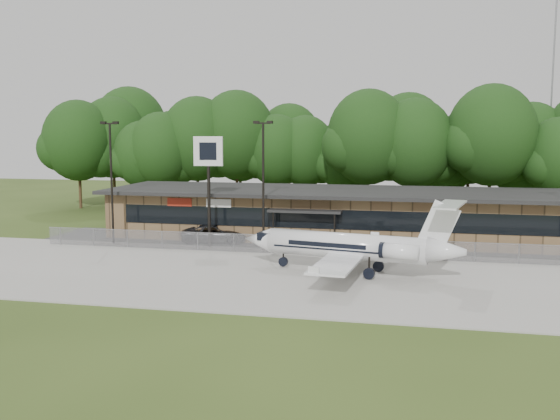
% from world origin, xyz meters
% --- Properties ---
extents(ground, '(160.00, 160.00, 0.00)m').
position_xyz_m(ground, '(0.00, 0.00, 0.00)').
color(ground, '#314318').
rests_on(ground, ground).
extents(apron, '(64.00, 18.00, 0.08)m').
position_xyz_m(apron, '(0.00, 8.00, 0.04)').
color(apron, '#9E9B93').
rests_on(apron, ground).
extents(parking_lot, '(50.00, 9.00, 0.06)m').
position_xyz_m(parking_lot, '(0.00, 19.50, 0.03)').
color(parking_lot, '#383835').
rests_on(parking_lot, ground).
extents(terminal, '(41.00, 11.65, 4.30)m').
position_xyz_m(terminal, '(-0.00, 23.94, 2.18)').
color(terminal, brown).
rests_on(terminal, ground).
extents(fence, '(46.00, 0.04, 1.52)m').
position_xyz_m(fence, '(0.00, 15.00, 0.78)').
color(fence, gray).
rests_on(fence, ground).
extents(treeline, '(72.00, 12.00, 15.00)m').
position_xyz_m(treeline, '(0.00, 42.00, 7.50)').
color(treeline, black).
rests_on(treeline, ground).
extents(radio_mast, '(0.20, 0.20, 25.00)m').
position_xyz_m(radio_mast, '(22.00, 48.00, 12.50)').
color(radio_mast, gray).
rests_on(radio_mast, ground).
extents(light_pole_left, '(1.55, 0.30, 10.23)m').
position_xyz_m(light_pole_left, '(-18.00, 16.50, 5.98)').
color(light_pole_left, black).
rests_on(light_pole_left, ground).
extents(light_pole_mid, '(1.55, 0.30, 10.23)m').
position_xyz_m(light_pole_mid, '(-5.00, 16.50, 5.98)').
color(light_pole_mid, black).
rests_on(light_pole_mid, ground).
extents(business_jet, '(15.25, 13.70, 5.15)m').
position_xyz_m(business_jet, '(2.86, 9.43, 1.84)').
color(business_jet, white).
rests_on(business_jet, ground).
extents(suv, '(6.03, 3.79, 1.55)m').
position_xyz_m(suv, '(-9.86, 18.83, 0.78)').
color(suv, '#343437').
rests_on(suv, ground).
extents(pole_sign, '(2.38, 0.52, 9.02)m').
position_xyz_m(pole_sign, '(-9.61, 16.79, 6.90)').
color(pole_sign, black).
rests_on(pole_sign, ground).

